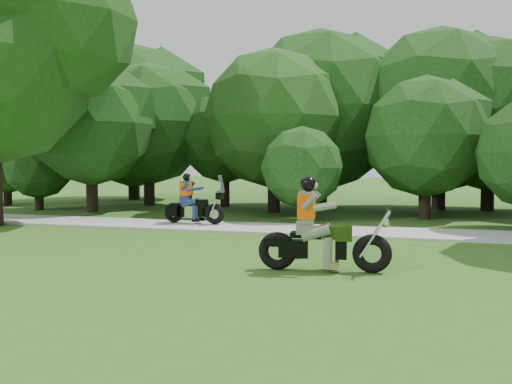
# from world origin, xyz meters

# --- Properties ---
(ground) EXTENTS (100.00, 100.00, 0.00)m
(ground) POSITION_xyz_m (0.00, 0.00, 0.00)
(ground) COLOR #30621C
(ground) RESTS_ON ground
(walkway) EXTENTS (60.00, 2.20, 0.06)m
(walkway) POSITION_xyz_m (0.00, 8.00, 0.03)
(walkway) COLOR #A1A19C
(walkway) RESTS_ON ground
(tree_line) EXTENTS (40.70, 12.47, 7.59)m
(tree_line) POSITION_xyz_m (0.74, 14.78, 3.59)
(tree_line) COLOR black
(tree_line) RESTS_ON ground
(chopper_motorcycle) EXTENTS (2.44, 0.72, 1.74)m
(chopper_motorcycle) POSITION_xyz_m (0.26, 2.40, 0.64)
(chopper_motorcycle) COLOR black
(chopper_motorcycle) RESTS_ON ground
(touring_motorcycle) EXTENTS (2.02, 0.65, 1.54)m
(touring_motorcycle) POSITION_xyz_m (-4.72, 8.29, 0.62)
(touring_motorcycle) COLOR black
(touring_motorcycle) RESTS_ON walkway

